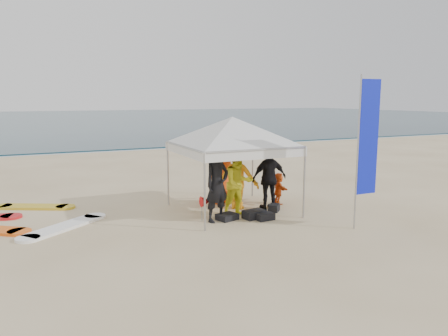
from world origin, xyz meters
name	(u,v)px	position (x,y,z in m)	size (l,w,h in m)	color
ground	(232,242)	(0.00, 0.00, 0.00)	(120.00, 120.00, 0.00)	beige
ocean	(51,119)	(0.00, 60.00, 0.04)	(160.00, 84.00, 0.08)	#0C2633
shoreline_foam	(97,151)	(0.00, 18.20, 0.00)	(160.00, 1.20, 0.01)	silver
person_black_a	(217,185)	(0.39, 1.64, 0.96)	(0.70, 0.46, 1.91)	black
person_yellow	(238,183)	(1.12, 1.88, 0.88)	(0.86, 0.67, 1.77)	yellow
person_orange_a	(238,176)	(1.47, 2.60, 0.93)	(1.20, 0.69, 1.86)	orange
person_black_b	(269,178)	(2.22, 2.15, 0.89)	(1.05, 0.44, 1.79)	black
person_orange_b	(222,173)	(1.32, 3.34, 0.91)	(0.89, 0.58, 1.81)	#FF5A16
person_seated	(279,188)	(2.81, 2.58, 0.47)	(0.87, 0.28, 0.94)	#CB4712
canopy_tent	(232,117)	(1.19, 2.40, 2.61)	(3.98, 3.98, 3.00)	#A5A5A8
feather_flag	(367,139)	(3.41, -0.34, 2.16)	(0.62, 0.04, 3.67)	#A5A5A8
marker_pennant	(206,201)	(0.17, 1.86, 0.49)	(0.28, 0.28, 0.64)	#A5A5A8
gear_pile	(252,214)	(1.36, 1.54, 0.10)	(2.07, 1.02, 0.22)	black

